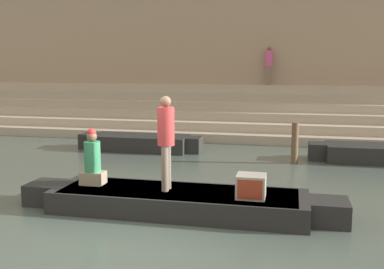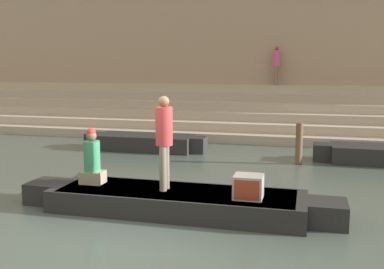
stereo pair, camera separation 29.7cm
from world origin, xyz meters
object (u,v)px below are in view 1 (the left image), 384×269
Objects in this scene: person_on_steps at (269,63)px; person_standing at (166,136)px; rowboat_main at (178,201)px; moored_boat_distant at (140,142)px; tv_set at (251,186)px; person_rowing at (93,161)px; mooring_post at (295,143)px.

person_standing is at bearing -6.05° from person_on_steps.
person_standing is (-0.23, 0.01, 1.24)m from rowboat_main.
person_standing is at bearing -63.24° from moored_boat_distant.
tv_set is 0.32× the size of person_on_steps.
person_rowing is 2.18× the size of tv_set.
moored_boat_distant is 2.56× the size of person_on_steps.
person_on_steps is at bearing 82.17° from person_standing.
tv_set reaches higher than rowboat_main.
mooring_post is at bearing 73.07° from tv_set.
person_standing is 1.59× the size of person_rowing.
person_standing is 1.66m from person_rowing.
rowboat_main is 5.37m from mooring_post.
rowboat_main is at bearing -20.25° from person_rowing.
rowboat_main is 3.85× the size of person_on_steps.
rowboat_main is 1.46m from tv_set.
person_standing reaches higher than person_rowing.
person_standing is 1.11× the size of person_on_steps.
person_standing is 5.52m from mooring_post.
moored_boat_distant is (-2.82, 5.90, 0.04)m from rowboat_main.
rowboat_main is at bearing -4.86° from person_on_steps.
tv_set is at bearing -7.10° from person_standing.
person_on_steps is at bearing 83.54° from tv_set.
tv_set is at bearing -98.72° from mooring_post.
rowboat_main is 6.54m from moored_boat_distant.
rowboat_main is 5.25× the size of mooring_post.
person_on_steps reaches higher than moored_boat_distant.
mooring_post is (4.99, -1.00, 0.33)m from moored_boat_distant.
moored_boat_distant is at bearing 112.46° from person_standing.
mooring_post reaches higher than rowboat_main.
tv_set is 7.39m from moored_boat_distant.
person_rowing is 0.70× the size of person_on_steps.
rowboat_main is 1.90m from person_rowing.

